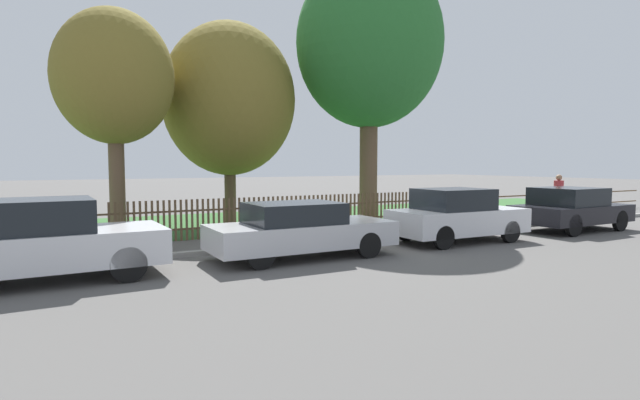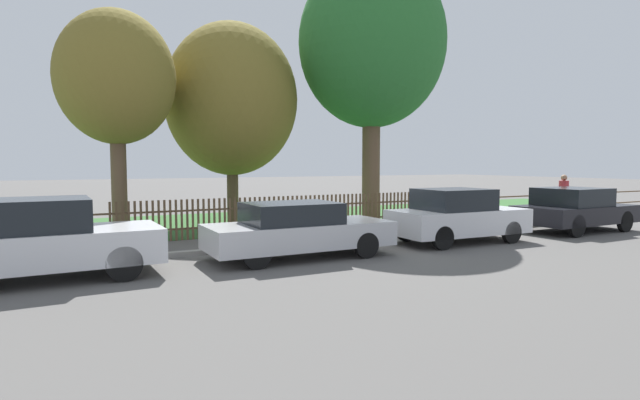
% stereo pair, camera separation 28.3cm
% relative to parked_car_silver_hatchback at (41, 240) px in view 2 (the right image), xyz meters
% --- Properties ---
extents(ground_plane, '(120.00, 120.00, 0.00)m').
position_rel_parked_car_silver_hatchback_xyz_m(ground_plane, '(7.40, 1.08, -0.74)').
color(ground_plane, '#565451').
extents(kerb_stone, '(34.80, 0.20, 0.12)m').
position_rel_parked_car_silver_hatchback_xyz_m(kerb_stone, '(7.40, 1.18, -0.68)').
color(kerb_stone, gray).
rests_on(kerb_stone, ground).
extents(grass_strip, '(34.80, 6.96, 0.01)m').
position_rel_parked_car_silver_hatchback_xyz_m(grass_strip, '(7.40, 7.09, -0.74)').
color(grass_strip, '#33602D').
rests_on(grass_strip, ground).
extents(park_fence, '(34.80, 0.05, 1.12)m').
position_rel_parked_car_silver_hatchback_xyz_m(park_fence, '(7.40, 3.61, -0.18)').
color(park_fence, brown).
rests_on(park_fence, ground).
extents(parked_car_silver_hatchback, '(4.02, 1.84, 1.48)m').
position_rel_parked_car_silver_hatchback_xyz_m(parked_car_silver_hatchback, '(0.00, 0.00, 0.00)').
color(parked_car_silver_hatchback, silver).
rests_on(parked_car_silver_hatchback, ground).
extents(parked_car_black_saloon, '(4.15, 1.65, 1.24)m').
position_rel_parked_car_silver_hatchback_xyz_m(parked_car_black_saloon, '(5.00, -0.15, -0.11)').
color(parked_car_black_saloon, '#BCBCC1').
rests_on(parked_car_black_saloon, ground).
extents(parked_car_navy_estate, '(3.74, 1.72, 1.44)m').
position_rel_parked_car_silver_hatchback_xyz_m(parked_car_navy_estate, '(9.67, -0.15, -0.03)').
color(parked_car_navy_estate, silver).
rests_on(parked_car_navy_estate, ground).
extents(parked_car_red_compact, '(3.84, 1.96, 1.35)m').
position_rel_parked_car_silver_hatchback_xyz_m(parked_car_red_compact, '(14.43, -0.14, -0.05)').
color(parked_car_red_compact, black).
rests_on(parked_car_red_compact, ground).
extents(covered_motorcycle, '(2.00, 0.88, 1.09)m').
position_rel_parked_car_silver_hatchback_xyz_m(covered_motorcycle, '(6.10, 2.04, -0.08)').
color(covered_motorcycle, black).
rests_on(covered_motorcycle, ground).
extents(tree_nearest_kerb, '(3.25, 3.25, 6.37)m').
position_rel_parked_car_silver_hatchback_xyz_m(tree_nearest_kerb, '(1.81, 5.01, 3.72)').
color(tree_nearest_kerb, brown).
rests_on(tree_nearest_kerb, ground).
extents(tree_behind_motorcycle, '(4.49, 4.49, 6.86)m').
position_rel_parked_car_silver_hatchback_xyz_m(tree_behind_motorcycle, '(5.60, 6.49, 3.52)').
color(tree_behind_motorcycle, brown).
rests_on(tree_behind_motorcycle, ground).
extents(tree_mid_park, '(5.16, 5.16, 9.30)m').
position_rel_parked_car_silver_hatchback_xyz_m(tree_mid_park, '(10.21, 4.85, 5.54)').
color(tree_mid_park, brown).
rests_on(tree_mid_park, ground).
extents(pedestrian_near_fence, '(0.41, 0.41, 1.69)m').
position_rel_parked_car_silver_hatchback_xyz_m(pedestrian_near_fence, '(16.77, 1.97, 0.21)').
color(pedestrian_near_fence, '#2D3351').
rests_on(pedestrian_near_fence, ground).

